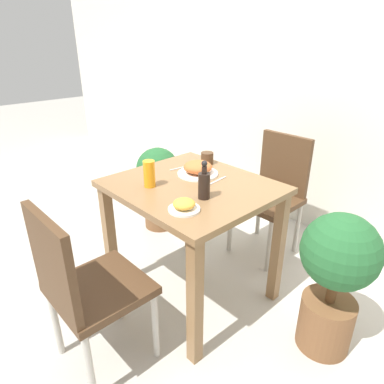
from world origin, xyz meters
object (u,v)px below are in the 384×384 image
object	(u,v)px
chair_near	(83,284)
potted_plant_right	(335,274)
chair_far	(273,189)
food_plate	(198,169)
juice_glass	(149,174)
sauce_bottle	(204,184)
drink_cup	(207,158)
potted_plant_left	(158,181)
side_plate	(184,206)

from	to	relation	value
chair_near	potted_plant_right	size ratio (longest dim) A/B	1.13
chair_far	food_plate	bearing A→B (deg)	-99.20
juice_glass	sauce_bottle	world-z (taller)	sauce_bottle
drink_cup	juice_glass	distance (m)	0.50
drink_cup	potted_plant_right	distance (m)	1.03
drink_cup	juice_glass	size ratio (longest dim) A/B	0.54
food_plate	potted_plant_right	distance (m)	0.94
chair_near	juice_glass	size ratio (longest dim) A/B	5.97
drink_cup	juice_glass	xyz separation A→B (m)	(0.05, -0.50, 0.04)
chair_far	juice_glass	xyz separation A→B (m)	(-0.16, -0.99, 0.34)
chair_far	chair_near	bearing A→B (deg)	-88.67
potted_plant_right	potted_plant_left	bearing A→B (deg)	174.69
chair_near	drink_cup	world-z (taller)	chair_near
potted_plant_right	food_plate	bearing A→B (deg)	-173.18
side_plate	drink_cup	xyz separation A→B (m)	(-0.39, 0.55, 0.01)
sauce_bottle	potted_plant_left	world-z (taller)	sauce_bottle
juice_glass	side_plate	bearing A→B (deg)	-8.70
food_plate	juice_glass	distance (m)	0.33
sauce_bottle	potted_plant_right	distance (m)	0.79
chair_far	side_plate	world-z (taller)	chair_far
chair_far	potted_plant_left	world-z (taller)	chair_far
sauce_bottle	food_plate	bearing A→B (deg)	141.77
juice_glass	sauce_bottle	distance (m)	0.33
drink_cup	sauce_bottle	bearing A→B (deg)	-46.94
sauce_bottle	potted_plant_right	world-z (taller)	sauce_bottle
chair_far	sauce_bottle	world-z (taller)	sauce_bottle
chair_near	drink_cup	xyz separation A→B (m)	(-0.24, 1.04, 0.30)
side_plate	drink_cup	size ratio (longest dim) A/B	1.92
potted_plant_left	potted_plant_right	size ratio (longest dim) A/B	0.90
side_plate	drink_cup	distance (m)	0.68
food_plate	juice_glass	bearing A→B (deg)	-99.35
juice_glass	potted_plant_right	xyz separation A→B (m)	(0.93, 0.42, -0.38)
food_plate	potted_plant_right	world-z (taller)	food_plate
food_plate	potted_plant_left	world-z (taller)	food_plate
side_plate	chair_far	bearing A→B (deg)	100.04
food_plate	sauce_bottle	bearing A→B (deg)	-38.23
chair_near	potted_plant_right	distance (m)	1.21
chair_near	potted_plant_right	bearing A→B (deg)	-127.13
food_plate	juice_glass	xyz separation A→B (m)	(-0.05, -0.32, 0.04)
chair_near	food_plate	size ratio (longest dim) A/B	3.64
juice_glass	chair_near	bearing A→B (deg)	-69.93
juice_glass	potted_plant_right	distance (m)	1.09
chair_near	potted_plant_right	world-z (taller)	chair_near
sauce_bottle	potted_plant_left	size ratio (longest dim) A/B	0.29
food_plate	drink_cup	size ratio (longest dim) A/B	3.02
food_plate	drink_cup	bearing A→B (deg)	118.88
drink_cup	side_plate	bearing A→B (deg)	-54.54
chair_near	sauce_bottle	distance (m)	0.75
sauce_bottle	chair_near	bearing A→B (deg)	-100.07
sauce_bottle	potted_plant_right	bearing A→B (deg)	26.79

